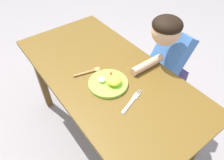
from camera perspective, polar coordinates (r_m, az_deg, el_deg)
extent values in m
plane|color=gray|center=(1.98, -1.20, -14.24)|extent=(8.00, 8.00, 0.00)
cube|color=brown|center=(1.40, -1.64, 1.69)|extent=(1.42, 0.71, 0.03)
cube|color=brown|center=(2.01, -18.52, 0.29)|extent=(0.05, 0.05, 0.73)
cube|color=brown|center=(2.16, -5.32, 6.39)|extent=(0.05, 0.05, 0.73)
cube|color=brown|center=(1.60, 21.45, -16.96)|extent=(0.05, 0.05, 0.73)
cylinder|color=#8ECE3E|center=(1.30, -1.05, -0.89)|extent=(0.24, 0.24, 0.02)
ellipsoid|color=yellow|center=(1.27, 0.51, -0.13)|extent=(0.09, 0.09, 0.05)
ellipsoid|color=red|center=(1.32, 0.19, 0.88)|extent=(0.05, 0.04, 0.02)
ellipsoid|color=red|center=(1.34, -0.40, 1.60)|extent=(0.03, 0.03, 0.02)
ellipsoid|color=white|center=(1.30, -2.81, 0.11)|extent=(0.05, 0.04, 0.03)
cube|color=silver|center=(1.20, 4.43, -6.93)|extent=(0.06, 0.13, 0.01)
cube|color=silver|center=(1.25, 6.46, -4.35)|extent=(0.04, 0.05, 0.01)
cylinder|color=silver|center=(1.27, 7.74, -3.38)|extent=(0.02, 0.04, 0.00)
cylinder|color=silver|center=(1.27, 7.35, -3.20)|extent=(0.02, 0.04, 0.00)
cylinder|color=silver|center=(1.28, 6.97, -3.03)|extent=(0.02, 0.04, 0.00)
cylinder|color=#B6804A|center=(1.38, -7.63, 1.81)|extent=(0.05, 0.14, 0.01)
ellipsoid|color=#B6804A|center=(1.40, -3.99, 2.92)|extent=(0.05, 0.06, 0.02)
cube|color=#47386B|center=(1.95, 14.56, -3.37)|extent=(0.21, 0.12, 0.58)
cube|color=#3F72BF|center=(1.59, 15.16, 6.11)|extent=(0.22, 0.29, 0.39)
sphere|color=#D8A884|center=(1.39, 14.45, 12.77)|extent=(0.19, 0.19, 0.19)
ellipsoid|color=black|center=(1.37, 14.76, 14.26)|extent=(0.19, 0.19, 0.10)
cylinder|color=#D8A884|center=(1.43, 9.52, 4.15)|extent=(0.05, 0.26, 0.05)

